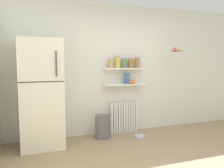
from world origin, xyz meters
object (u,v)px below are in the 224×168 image
storage_jar_0 (111,63)px  storage_jar_2 (124,63)px  refrigerator (42,94)px  shelf_bowl (131,82)px  hanging_fruit_basket (177,50)px  pet_food_bowl (140,136)px  vase (127,78)px  trash_bin (102,127)px  storage_jar_1 (118,62)px  storage_jar_3 (131,63)px  storage_jar_4 (137,62)px  radiator (124,117)px

storage_jar_0 → storage_jar_2: bearing=0.0°
refrigerator → shelf_bowl: bearing=6.9°
shelf_bowl → hanging_fruit_basket: hanging_fruit_basket is taller
pet_food_bowl → hanging_fruit_basket: 1.88m
vase → trash_bin: 1.08m
storage_jar_0 → storage_jar_1: bearing=0.0°
storage_jar_2 → storage_jar_3: (0.14, 0.00, -0.00)m
hanging_fruit_basket → storage_jar_4: bearing=158.5°
storage_jar_0 → storage_jar_4: size_ratio=0.88×
refrigerator → storage_jar_3: bearing=7.0°
storage_jar_0 → storage_jar_3: bearing=0.0°
storage_jar_0 → storage_jar_4: (0.57, 0.00, 0.01)m
refrigerator → storage_jar_4: size_ratio=8.35×
storage_jar_1 → trash_bin: (-0.38, -0.18, -1.23)m
storage_jar_2 → trash_bin: 1.33m
refrigerator → vase: size_ratio=8.62×
storage_jar_0 → storage_jar_4: 0.57m
vase → refrigerator: bearing=-172.7°
storage_jar_1 → storage_jar_2: 0.14m
storage_jar_4 → shelf_bowl: storage_jar_4 is taller
shelf_bowl → storage_jar_2: bearing=180.0°
storage_jar_4 → pet_food_bowl: size_ratio=1.05×
storage_jar_4 → shelf_bowl: bearing=180.0°
vase → pet_food_bowl: size_ratio=1.02×
radiator → storage_jar_1: bearing=-168.0°
vase → pet_food_bowl: vase is taller
hanging_fruit_basket → storage_jar_3: bearing=161.7°
refrigerator → hanging_fruit_basket: (2.63, -0.08, 0.77)m
refrigerator → trash_bin: refrigerator is taller
pet_food_bowl → storage_jar_4: bearing=73.0°
storage_jar_0 → storage_jar_3: 0.42m
radiator → trash_bin: 0.57m
storage_jar_3 → trash_bin: storage_jar_3 is taller
storage_jar_4 → hanging_fruit_basket: (0.73, -0.29, 0.25)m
radiator → hanging_fruit_basket: size_ratio=1.99×
storage_jar_4 → hanging_fruit_basket: bearing=-21.5°
radiator → storage_jar_4: 1.16m
storage_jar_0 → storage_jar_1: (0.14, 0.00, 0.02)m
storage_jar_0 → vase: bearing=0.0°
trash_bin → hanging_fruit_basket: size_ratio=1.41×
storage_jar_4 → vase: bearing=180.0°
storage_jar_4 → vase: storage_jar_4 is taller
vase → pet_food_bowl: (0.11, -0.39, -1.10)m
radiator → storage_jar_0: 1.15m
refrigerator → storage_jar_1: refrigerator is taller
shelf_bowl → storage_jar_1: bearing=180.0°
storage_jar_1 → storage_jar_3: (0.28, 0.00, -0.02)m
storage_jar_4 → hanging_fruit_basket: hanging_fruit_basket is taller
refrigerator → pet_food_bowl: (1.77, -0.18, -0.89)m
storage_jar_1 → refrigerator: bearing=-171.7°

